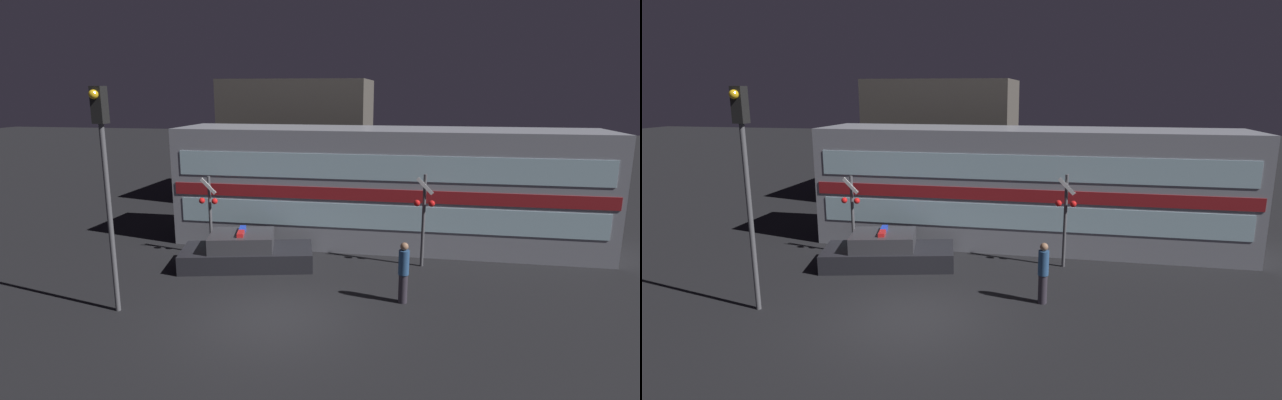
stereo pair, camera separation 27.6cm
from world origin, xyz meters
TOP-DOWN VIEW (x-y plane):
  - ground_plane at (0.00, 0.00)m, footprint 120.00×120.00m
  - train at (2.40, 7.00)m, footprint 15.54×3.15m
  - police_car at (-1.93, 3.60)m, footprint 4.59×2.77m
  - pedestrian at (3.26, 1.54)m, footprint 0.29×0.29m
  - crossing_signal_near at (3.82, 4.58)m, footprint 0.68×0.28m
  - crossing_signal_far at (-3.50, 4.44)m, footprint 0.68×0.28m
  - traffic_light_corner at (-4.17, -0.35)m, footprint 0.30×0.46m
  - building_left at (-2.40, 14.32)m, footprint 7.09×6.06m

SIDE VIEW (x-z plane):
  - ground_plane at x=0.00m, z-range 0.00..0.00m
  - police_car at x=-1.93m, z-range -0.17..1.08m
  - pedestrian at x=3.26m, z-range 0.02..1.75m
  - crossing_signal_far at x=-3.50m, z-range 0.24..3.08m
  - crossing_signal_near at x=3.82m, z-range 0.25..3.35m
  - train at x=2.40m, z-range 0.00..4.36m
  - building_left at x=-2.40m, z-range 0.00..6.26m
  - traffic_light_corner at x=-4.17m, z-range 1.08..6.91m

